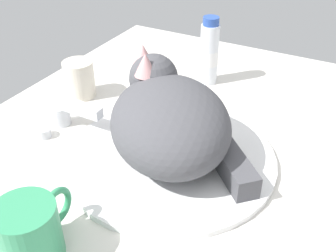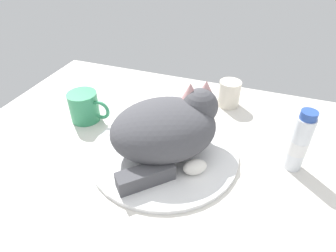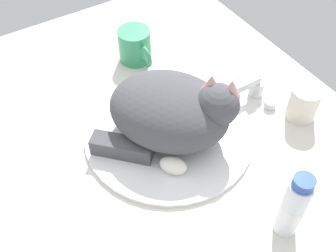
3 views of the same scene
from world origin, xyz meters
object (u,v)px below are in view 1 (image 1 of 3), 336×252
object	(u,v)px
coffee_mug	(30,231)
toothpaste_bottle	(209,53)
rinse_cup	(79,79)
cat	(170,118)
faucet	(67,114)

from	to	relation	value
coffee_mug	toothpaste_bottle	world-z (taller)	toothpaste_bottle
coffee_mug	rinse_cup	bearing A→B (deg)	30.22
toothpaste_bottle	cat	bearing A→B (deg)	-169.44
coffee_mug	rinse_cup	world-z (taller)	coffee_mug
coffee_mug	faucet	bearing A→B (deg)	31.71
faucet	rinse_cup	size ratio (longest dim) A/B	1.63
toothpaste_bottle	coffee_mug	bearing A→B (deg)	179.57
coffee_mug	toothpaste_bottle	xyz separation A→B (cm)	(56.83, -0.43, 3.06)
cat	toothpaste_bottle	xyz separation A→B (cm)	(29.43, 5.49, -0.63)
faucet	rinse_cup	world-z (taller)	rinse_cup
coffee_mug	toothpaste_bottle	distance (cm)	56.91
faucet	rinse_cup	distance (cm)	12.36
cat	toothpaste_bottle	bearing A→B (deg)	10.56
cat	faucet	bearing A→B (deg)	92.22
coffee_mug	toothpaste_bottle	bearing A→B (deg)	-0.43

